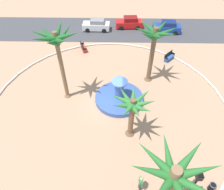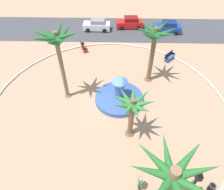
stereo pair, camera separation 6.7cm
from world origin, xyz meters
The scene contains 16 objects.
ground_plane centered at (0.00, 0.00, 0.00)m, with size 80.00×80.00×0.00m, color tan.
plaza_curb centered at (0.00, 0.00, 0.10)m, with size 22.78×22.78×0.20m, color silver.
street_asphalt centered at (0.00, 15.79, 0.01)m, with size 48.00×8.00×0.03m, color #424247.
fountain centered at (0.99, 0.50, 0.33)m, with size 4.70×4.70×2.42m.
palm_tree_near_fountain centered at (-4.24, 0.95, 5.85)m, with size 3.99×3.91×7.23m.
palm_tree_by_curb centered at (4.23, 3.80, 4.86)m, with size 4.04×4.00×6.32m.
palm_tree_mid_plaza centered at (3.39, -9.44, 4.51)m, with size 4.35×4.23×6.01m.
palm_tree_far_side centered at (1.88, -3.51, 3.36)m, with size 3.44×3.43×4.33m.
bench_west centered at (-3.65, 9.63, 0.35)m, with size 1.03×1.67×1.00m.
bench_north centered at (7.18, 7.64, 0.35)m, with size 1.46×1.51×1.00m.
lamppost centered at (5.26, -8.72, 2.25)m, with size 0.32×0.32×3.84m.
trash_bin centered at (7.21, -8.00, 0.39)m, with size 0.46×0.46×0.73m.
person_cyclist_helmet centered at (2.35, -8.05, 0.93)m, with size 0.25×0.52×1.66m.
parked_car_leftmost centered at (-2.37, 15.45, 0.78)m, with size 4.04×2.00×1.67m.
parked_car_second centered at (2.61, 16.40, 0.78)m, with size 4.09×2.09×1.67m.
parked_car_third centered at (8.11, 15.02, 0.78)m, with size 4.12×2.16×1.67m.
Camera 2 is at (0.65, -13.65, 14.32)m, focal length 32.47 mm.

